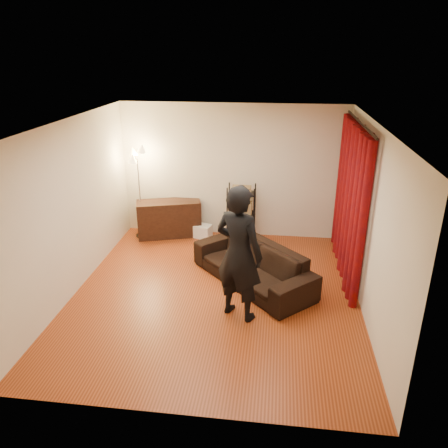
# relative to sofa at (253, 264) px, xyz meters

# --- Properties ---
(floor) EXTENTS (5.00, 5.00, 0.00)m
(floor) POSITION_rel_sofa_xyz_m (-0.56, -0.47, -0.33)
(floor) COLOR #973E1B
(floor) RESTS_ON ground
(ceiling) EXTENTS (5.00, 5.00, 0.00)m
(ceiling) POSITION_rel_sofa_xyz_m (-0.56, -0.47, 2.37)
(ceiling) COLOR white
(ceiling) RESTS_ON ground
(wall_back) EXTENTS (5.00, 0.00, 5.00)m
(wall_back) POSITION_rel_sofa_xyz_m (-0.56, 2.03, 1.02)
(wall_back) COLOR beige
(wall_back) RESTS_ON ground
(wall_front) EXTENTS (5.00, 0.00, 5.00)m
(wall_front) POSITION_rel_sofa_xyz_m (-0.56, -2.97, 1.02)
(wall_front) COLOR beige
(wall_front) RESTS_ON ground
(wall_left) EXTENTS (0.00, 5.00, 5.00)m
(wall_left) POSITION_rel_sofa_xyz_m (-2.81, -0.47, 1.02)
(wall_left) COLOR beige
(wall_left) RESTS_ON ground
(wall_right) EXTENTS (0.00, 5.00, 5.00)m
(wall_right) POSITION_rel_sofa_xyz_m (1.69, -0.47, 1.02)
(wall_right) COLOR beige
(wall_right) RESTS_ON ground
(curtain_rod) EXTENTS (0.04, 2.65, 0.04)m
(curtain_rod) POSITION_rel_sofa_xyz_m (1.59, 0.65, 2.25)
(curtain_rod) COLOR black
(curtain_rod) RESTS_ON wall_right
(curtain) EXTENTS (0.22, 2.65, 2.55)m
(curtain) POSITION_rel_sofa_xyz_m (1.57, 0.65, 0.94)
(curtain) COLOR #740703
(curtain) RESTS_ON ground
(sofa) EXTENTS (2.20, 2.25, 0.66)m
(sofa) POSITION_rel_sofa_xyz_m (0.00, 0.00, 0.00)
(sofa) COLOR black
(sofa) RESTS_ON ground
(person) EXTENTS (0.87, 0.76, 2.00)m
(person) POSITION_rel_sofa_xyz_m (-0.14, -1.00, 0.67)
(person) COLOR black
(person) RESTS_ON ground
(media_cabinet) EXTENTS (1.38, 0.84, 0.75)m
(media_cabinet) POSITION_rel_sofa_xyz_m (-1.85, 1.75, 0.05)
(media_cabinet) COLOR #321B11
(media_cabinet) RESTS_ON ground
(storage_boxes) EXTENTS (0.38, 0.34, 0.27)m
(storage_boxes) POSITION_rel_sofa_xyz_m (-1.14, 1.72, -0.19)
(storage_boxes) COLOR silver
(storage_boxes) RESTS_ON ground
(wire_shelf) EXTENTS (0.55, 0.40, 1.16)m
(wire_shelf) POSITION_rel_sofa_xyz_m (-0.35, 1.71, 0.25)
(wire_shelf) COLOR black
(wire_shelf) RESTS_ON ground
(floor_lamp) EXTENTS (0.43, 0.43, 1.87)m
(floor_lamp) POSITION_rel_sofa_xyz_m (-2.41, 1.65, 0.60)
(floor_lamp) COLOR silver
(floor_lamp) RESTS_ON ground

